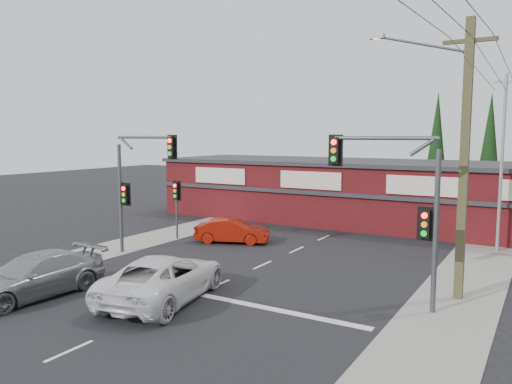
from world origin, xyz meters
The scene contains 18 objects.
ground centered at (0.00, 0.00, 0.00)m, with size 120.00×120.00×0.00m, color black.
road_strip centered at (0.00, 5.00, 0.01)m, with size 14.00×70.00×0.01m, color black.
verge_left centered at (-8.50, 5.00, 0.01)m, with size 3.00×70.00×0.02m, color gray.
verge_right centered at (8.50, 5.00, 0.01)m, with size 3.00×70.00×0.02m, color gray.
stop_line centered at (3.50, -1.50, 0.01)m, with size 6.50×0.35×0.01m, color silver.
white_suv centered at (-0.68, -2.58, 0.82)m, with size 2.71×5.89×1.64m, color white.
silver_suv centered at (-5.04, -4.78, 0.78)m, with size 2.20×5.40×1.57m, color #95989A.
red_sedan centered at (-3.89, 6.75, 0.67)m, with size 1.42×4.07×1.34m, color #981609.
lane_dashes centered at (0.00, 1.61, 0.01)m, with size 0.12×40.82×0.01m.
shop_building centered at (-0.99, 16.99, 2.13)m, with size 27.30×8.40×4.22m.
conifer_near centered at (3.50, 24.00, 5.48)m, with size 1.80×1.80×9.25m.
conifer_far centered at (7.00, 26.00, 5.48)m, with size 1.80×1.80×9.25m.
traffic_mast_left centered at (-6.43, 2.00, 3.93)m, with size 3.77×0.27×5.97m.
traffic_mast_right centered at (6.86, 1.00, 3.95)m, with size 3.96×0.27×5.97m.
pedestal_signal centered at (-7.20, 6.01, 2.41)m, with size 0.55×0.27×3.38m.
utility_pole centered at (8.36, 2.99, 5.40)m, with size 4.38×0.59×10.00m.
steel_pole centered at (9.00, 12.00, 4.70)m, with size 1.20×0.16×9.00m.
power_lines centered at (8.47, -2.47, 9.04)m, with size 2.01×29.00×1.22m.
Camera 1 is at (11.18, -16.00, 5.94)m, focal length 35.00 mm.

